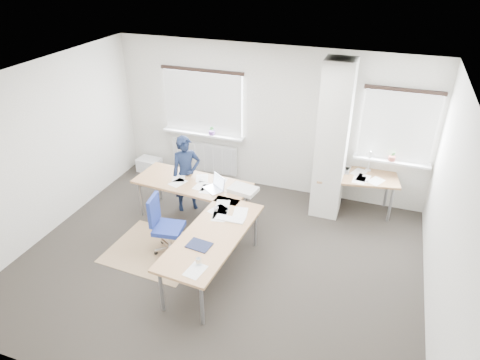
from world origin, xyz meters
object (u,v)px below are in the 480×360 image
(desk_main, at_px, (204,208))
(desk_side, at_px, (356,177))
(person, at_px, (187,174))
(task_chair, at_px, (167,236))

(desk_main, relative_size, desk_side, 1.84)
(desk_side, height_order, person, person)
(desk_main, relative_size, person, 1.93)
(desk_main, bearing_deg, person, 133.90)
(desk_main, bearing_deg, desk_side, 44.94)
(person, bearing_deg, desk_main, -88.74)
(task_chair, bearing_deg, person, 92.43)
(task_chair, height_order, person, person)
(desk_main, xyz_separation_m, person, (-0.74, 0.89, 0.02))
(desk_main, distance_m, desk_side, 2.82)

